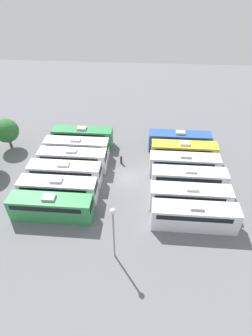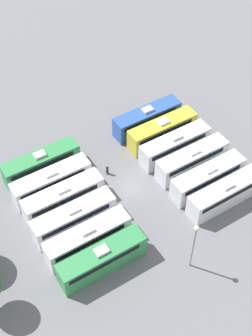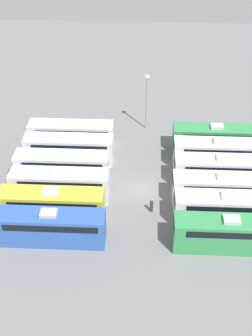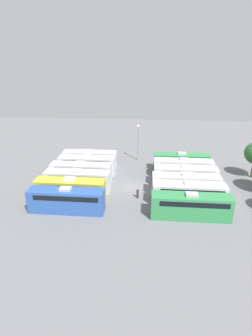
# 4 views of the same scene
# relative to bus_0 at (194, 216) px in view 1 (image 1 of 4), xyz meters

# --- Properties ---
(ground_plane) EXTENTS (118.17, 118.17, 0.00)m
(ground_plane) POSITION_rel_bus_0_xyz_m (8.67, 9.04, -1.84)
(ground_plane) COLOR slate
(bus_0) EXTENTS (2.58, 10.73, 3.70)m
(bus_0) POSITION_rel_bus_0_xyz_m (0.00, 0.00, 0.00)
(bus_0) COLOR silver
(bus_0) RESTS_ON ground_plane
(bus_1) EXTENTS (2.58, 10.73, 3.70)m
(bus_1) POSITION_rel_bus_0_xyz_m (3.34, 0.16, 0.00)
(bus_1) COLOR silver
(bus_1) RESTS_ON ground_plane
(bus_2) EXTENTS (2.58, 10.73, 3.70)m
(bus_2) POSITION_rel_bus_0_xyz_m (7.03, -0.06, 0.00)
(bus_2) COLOR silver
(bus_2) RESTS_ON ground_plane
(bus_3) EXTENTS (2.58, 10.73, 3.70)m
(bus_3) POSITION_rel_bus_0_xyz_m (10.55, 0.26, 0.00)
(bus_3) COLOR silver
(bus_3) RESTS_ON ground_plane
(bus_4) EXTENTS (2.58, 10.73, 3.70)m
(bus_4) POSITION_rel_bus_0_xyz_m (13.99, 0.02, 0.00)
(bus_4) COLOR gold
(bus_4) RESTS_ON ground_plane
(bus_5) EXTENTS (2.58, 10.73, 3.70)m
(bus_5) POSITION_rel_bus_0_xyz_m (17.32, 0.45, 0.00)
(bus_5) COLOR #2D56A8
(bus_5) RESTS_ON ground_plane
(bus_6) EXTENTS (2.58, 10.73, 3.70)m
(bus_6) POSITION_rel_bus_0_xyz_m (0.11, 18.26, 0.00)
(bus_6) COLOR #338C4C
(bus_6) RESTS_ON ground_plane
(bus_7) EXTENTS (2.58, 10.73, 3.70)m
(bus_7) POSITION_rel_bus_0_xyz_m (3.45, 18.26, 0.00)
(bus_7) COLOR white
(bus_7) RESTS_ON ground_plane
(bus_8) EXTENTS (2.58, 10.73, 3.70)m
(bus_8) POSITION_rel_bus_0_xyz_m (7.00, 18.22, 0.00)
(bus_8) COLOR white
(bus_8) RESTS_ON ground_plane
(bus_9) EXTENTS (2.58, 10.73, 3.70)m
(bus_9) POSITION_rel_bus_0_xyz_m (10.50, 17.90, 0.00)
(bus_9) COLOR white
(bus_9) RESTS_ON ground_plane
(bus_10) EXTENTS (2.58, 10.73, 3.70)m
(bus_10) POSITION_rel_bus_0_xyz_m (13.75, 17.98, 0.00)
(bus_10) COLOR white
(bus_10) RESTS_ON ground_plane
(bus_11) EXTENTS (2.58, 10.73, 3.70)m
(bus_11) POSITION_rel_bus_0_xyz_m (17.40, 17.74, 0.00)
(bus_11) COLOR #338C4C
(bus_11) RESTS_ON ground_plane
(worker_person) EXTENTS (0.36, 0.36, 1.65)m
(worker_person) POSITION_rel_bus_0_xyz_m (12.41, 10.27, -1.08)
(worker_person) COLOR #333338
(worker_person) RESTS_ON ground_plane
(light_pole) EXTENTS (0.60, 0.60, 7.86)m
(light_pole) POSITION_rel_bus_0_xyz_m (-5.15, 9.42, 3.48)
(light_pole) COLOR gray
(light_pole) RESTS_ON ground_plane
(tree_2) EXTENTS (4.17, 4.17, 5.71)m
(tree_2) POSITION_rel_bus_0_xyz_m (15.45, 30.55, 1.77)
(tree_2) COLOR brown
(tree_2) RESTS_ON ground_plane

